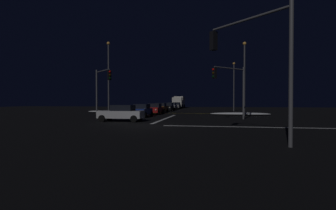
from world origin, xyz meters
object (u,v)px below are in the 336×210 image
object	(u,v)px
sedan_orange	(161,108)
traffic_signal_nw	(102,84)
sedan_white	(172,106)
traffic_signal_ne	(231,82)
sedan_blue	(142,110)
streetlamp_right_far	(234,83)
sedan_silver_crossing	(121,113)
sedan_black	(168,107)
streetlamp_left_near	(109,73)
traffic_signal_se	(252,52)
sedan_red	(155,109)
streetlamp_right_near	(244,74)
box_truck	(179,102)
sedan_gray	(176,105)

from	to	relation	value
sedan_orange	traffic_signal_nw	bearing A→B (deg)	-103.75
sedan_orange	traffic_signal_nw	xyz separation A→B (m)	(-3.67, -15.00, 3.07)
sedan_white	traffic_signal_ne	size ratio (longest dim) A/B	0.78
sedan_blue	streetlamp_right_far	size ratio (longest dim) A/B	0.47
streetlamp_right_far	sedan_silver_crossing	bearing A→B (deg)	-115.66
sedan_orange	sedan_white	size ratio (longest dim) A/B	1.00
sedan_orange	sedan_black	world-z (taller)	same
traffic_signal_ne	streetlamp_left_near	size ratio (longest dim) A/B	0.55
traffic_signal_se	streetlamp_right_far	distance (m)	36.62
sedan_red	sedan_orange	distance (m)	5.84
traffic_signal_se	streetlamp_right_near	size ratio (longest dim) A/B	0.67
traffic_signal_ne	streetlamp_right_far	size ratio (longest dim) A/B	0.61
traffic_signal_ne	sedan_blue	bearing A→B (deg)	163.45
sedan_red	streetlamp_left_near	bearing A→B (deg)	-155.06
sedan_orange	sedan_black	xyz separation A→B (m)	(0.30, 5.79, 0.00)
sedan_red	box_truck	distance (m)	31.75
sedan_blue	sedan_silver_crossing	bearing A→B (deg)	-91.14
sedan_red	traffic_signal_se	distance (m)	25.67
sedan_red	traffic_signal_nw	size ratio (longest dim) A/B	0.77
traffic_signal_nw	sedan_orange	bearing A→B (deg)	76.25
sedan_orange	sedan_gray	xyz separation A→B (m)	(0.08, 18.61, 0.00)
sedan_gray	traffic_signal_se	size ratio (longest dim) A/B	0.69
sedan_orange	box_truck	xyz separation A→B (m)	(-0.23, 25.90, 0.91)
sedan_silver_crossing	traffic_signal_ne	size ratio (longest dim) A/B	0.78
streetlamp_right_near	sedan_orange	bearing A→B (deg)	145.63
sedan_gray	sedan_red	bearing A→B (deg)	-89.48
sedan_black	streetlamp_right_far	size ratio (longest dim) A/B	0.47
sedan_gray	streetlamp_right_far	xyz separation A→B (m)	(12.46, -11.19, 4.47)
traffic_signal_se	sedan_silver_crossing	bearing A→B (deg)	135.26
sedan_orange	traffic_signal_se	world-z (taller)	traffic_signal_se
sedan_orange	traffic_signal_se	distance (m)	31.16
sedan_black	streetlamp_right_near	size ratio (longest dim) A/B	0.46
box_truck	traffic_signal_ne	xyz separation A→B (m)	(10.67, -41.08, 2.17)
sedan_red	streetlamp_right_near	xyz separation A→B (m)	(12.24, -2.74, 4.59)
sedan_orange	sedan_gray	bearing A→B (deg)	89.74
sedan_white	sedan_gray	bearing A→B (deg)	89.35
sedan_silver_crossing	sedan_black	bearing A→B (deg)	89.25
sedan_silver_crossing	sedan_red	bearing A→B (deg)	88.53
sedan_black	streetlamp_left_near	world-z (taller)	streetlamp_left_near
sedan_orange	streetlamp_right_far	size ratio (longest dim) A/B	0.47
box_truck	sedan_gray	bearing A→B (deg)	-87.56
streetlamp_left_near	sedan_red	bearing A→B (deg)	24.94
sedan_blue	traffic_signal_se	world-z (taller)	traffic_signal_se
streetlamp_right_near	streetlamp_left_near	bearing A→B (deg)	180.00
traffic_signal_ne	traffic_signal_se	bearing A→B (deg)	-89.91
sedan_red	sedan_gray	distance (m)	24.44
sedan_silver_crossing	streetlamp_right_near	world-z (taller)	streetlamp_right_near
traffic_signal_nw	streetlamp_right_near	xyz separation A→B (m)	(16.21, 6.42, 1.52)
box_truck	sedan_silver_crossing	world-z (taller)	box_truck
traffic_signal_nw	traffic_signal_se	distance (m)	19.99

